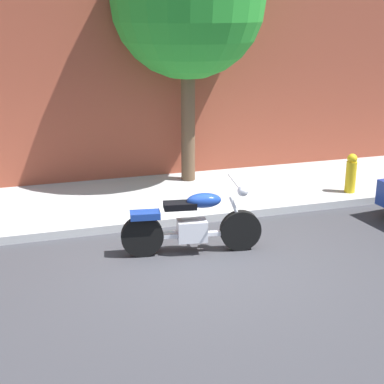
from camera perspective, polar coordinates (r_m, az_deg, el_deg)
ground_plane at (r=8.42m, az=0.95°, el=-7.02°), size 60.00×60.00×0.00m
sidewalk at (r=10.94m, az=-3.63°, el=-0.66°), size 19.75×2.69×0.14m
motorcycle at (r=8.55m, az=-0.02°, el=-3.26°), size 2.13×0.73×1.13m
street_tree at (r=11.39m, az=-0.42°, el=18.53°), size 2.97×2.97×5.17m
fire_hydrant at (r=11.40m, az=15.58°, el=1.51°), size 0.20×0.20×0.91m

